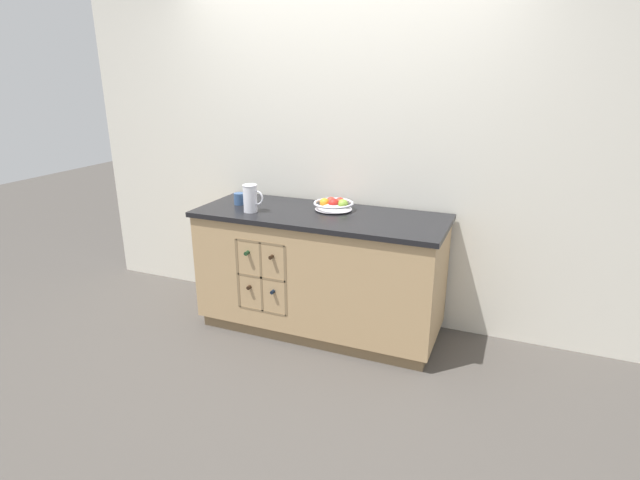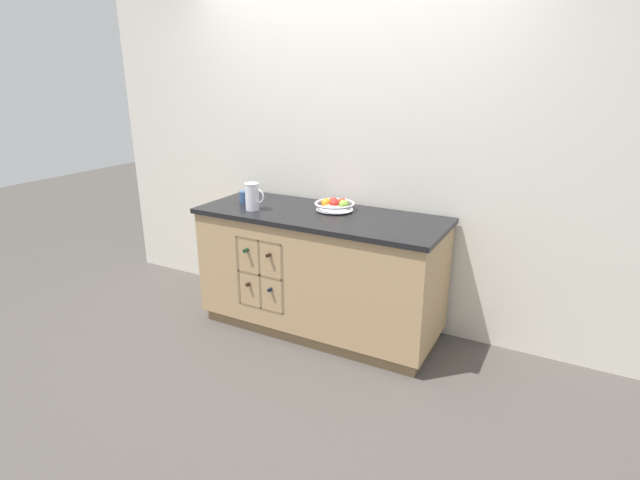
{
  "view_description": "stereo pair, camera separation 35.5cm",
  "coord_description": "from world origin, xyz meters",
  "views": [
    {
      "loc": [
        1.28,
        -3.11,
        1.84
      ],
      "look_at": [
        0.0,
        0.0,
        0.7
      ],
      "focal_mm": 28.0,
      "sensor_mm": 36.0,
      "label": 1
    },
    {
      "loc": [
        1.6,
        -2.96,
        1.84
      ],
      "look_at": [
        0.0,
        0.0,
        0.7
      ],
      "focal_mm": 28.0,
      "sensor_mm": 36.0,
      "label": 2
    }
  ],
  "objects": [
    {
      "name": "ground_plane",
      "position": [
        0.0,
        0.0,
        0.0
      ],
      "size": [
        14.0,
        14.0,
        0.0
      ],
      "primitive_type": "plane",
      "color": "#4C4742"
    },
    {
      "name": "fruit_bowl",
      "position": [
        0.06,
        0.12,
        0.94
      ],
      "size": [
        0.29,
        0.29,
        0.09
      ],
      "color": "silver",
      "rests_on": "kitchen_island"
    },
    {
      "name": "ceramic_mug",
      "position": [
        -0.65,
        0.0,
        0.94
      ],
      "size": [
        0.12,
        0.08,
        0.09
      ],
      "color": "#385684",
      "rests_on": "kitchen_island"
    },
    {
      "name": "back_wall",
      "position": [
        0.0,
        0.39,
        1.27
      ],
      "size": [
        4.4,
        0.06,
        2.55
      ],
      "primitive_type": "cube",
      "color": "silver",
      "rests_on": "ground_plane"
    },
    {
      "name": "white_pitcher",
      "position": [
        -0.47,
        -0.15,
        1.0
      ],
      "size": [
        0.16,
        0.1,
        0.2
      ],
      "color": "white",
      "rests_on": "kitchen_island"
    },
    {
      "name": "kitchen_island",
      "position": [
        -0.0,
        -0.0,
        0.46
      ],
      "size": [
        1.77,
        0.7,
        0.9
      ],
      "color": "olive",
      "rests_on": "ground_plane"
    }
  ]
}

